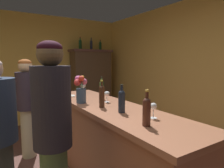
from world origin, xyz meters
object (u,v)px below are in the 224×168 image
object	(u,v)px
wine_glass_mid	(107,94)
display_bottle_midleft	(91,44)
wine_bottle_rose	(102,95)
bar_counter	(109,145)
display_cabinet	(91,83)
patron_near_entrance	(27,103)
display_bottle_center	(100,45)
wine_glass_front	(83,86)
wine_glass_rear	(153,107)
display_bottle_left	(80,44)
wine_bottle_merlot	(102,89)
cheese_plate	(69,96)
patron_tall	(53,133)
wine_bottle_malbec	(122,100)
flower_arrangement	(81,88)
wine_bottle_pinot	(147,110)

from	to	relation	value
wine_glass_mid	display_bottle_midleft	xyz separation A→B (m)	(1.04, 2.59, 0.86)
wine_bottle_rose	bar_counter	bearing A→B (deg)	20.90
display_cabinet	patron_near_entrance	xyz separation A→B (m)	(-1.82, -1.47, -0.07)
display_bottle_midleft	display_bottle_center	distance (m)	0.27
wine_glass_front	display_bottle_center	world-z (taller)	display_bottle_center
wine_glass_rear	display_bottle_left	world-z (taller)	display_bottle_left
display_cabinet	wine_bottle_merlot	bearing A→B (deg)	-112.30
bar_counter	cheese_plate	distance (m)	0.99
wine_glass_front	patron_tall	distance (m)	1.72
wine_glass_front	wine_glass_rear	world-z (taller)	wine_glass_front
wine_bottle_malbec	cheese_plate	world-z (taller)	wine_bottle_malbec
wine_bottle_rose	flower_arrangement	size ratio (longest dim) A/B	0.90
display_cabinet	display_bottle_center	size ratio (longest dim) A/B	6.55
wine_glass_front	cheese_plate	xyz separation A→B (m)	(-0.33, -0.21, -0.10)
flower_arrangement	patron_tall	size ratio (longest dim) A/B	0.21
cheese_plate	patron_tall	world-z (taller)	patron_tall
display_bottle_center	wine_bottle_malbec	bearing A→B (deg)	-114.74
wine_bottle_merlot	display_bottle_center	size ratio (longest dim) A/B	1.11
wine_bottle_rose	wine_glass_mid	bearing A→B (deg)	48.38
wine_bottle_pinot	wine_glass_mid	distance (m)	0.99
wine_bottle_merlot	wine_bottle_malbec	world-z (taller)	wine_bottle_merlot
wine_glass_front	wine_glass_mid	bearing A→B (deg)	-93.13
wine_glass_rear	wine_bottle_merlot	bearing A→B (deg)	87.76
display_cabinet	patron_near_entrance	bearing A→B (deg)	-141.08
wine_glass_mid	wine_bottle_malbec	bearing A→B (deg)	-103.87
wine_glass_front	cheese_plate	world-z (taller)	wine_glass_front
wine_glass_mid	display_bottle_left	xyz separation A→B (m)	(0.72, 2.59, 0.86)
wine_glass_rear	cheese_plate	xyz separation A→B (m)	(-0.29, 1.50, -0.10)
wine_bottle_rose	patron_near_entrance	xyz separation A→B (m)	(-0.61, 1.34, -0.27)
display_cabinet	wine_bottle_merlot	xyz separation A→B (m)	(-0.97, -2.36, 0.19)
patron_near_entrance	display_bottle_left	bearing A→B (deg)	97.81
wine_glass_front	wine_bottle_rose	bearing A→B (deg)	-102.45
wine_glass_mid	bar_counter	bearing A→B (deg)	-113.32
bar_counter	wine_glass_mid	bearing A→B (deg)	66.68
wine_glass_mid	wine_glass_rear	distance (m)	0.84
wine_bottle_pinot	wine_glass_front	bearing A→B (deg)	82.63
display_bottle_midleft	display_bottle_center	xyz separation A→B (m)	(0.27, 0.00, -0.01)
display_bottle_midleft	wine_glass_front	bearing A→B (deg)	-119.88
wine_bottle_pinot	wine_glass_mid	bearing A→B (deg)	78.88
bar_counter	flower_arrangement	bearing A→B (deg)	125.96
patron_near_entrance	cheese_plate	bearing A→B (deg)	12.24
wine_bottle_rose	display_bottle_center	xyz separation A→B (m)	(1.50, 2.81, 0.81)
wine_bottle_malbec	cheese_plate	bearing A→B (deg)	97.30
wine_bottle_malbec	wine_bottle_pinot	bearing A→B (deg)	-97.84
wine_bottle_pinot	patron_near_entrance	distance (m)	2.19
bar_counter	patron_tall	size ratio (longest dim) A/B	1.53
wine_bottle_rose	wine_bottle_pinot	world-z (taller)	wine_bottle_rose
display_cabinet	wine_bottle_pinot	xyz separation A→B (m)	(-1.21, -3.56, 0.19)
wine_bottle_malbec	wine_glass_rear	world-z (taller)	wine_bottle_malbec
wine_bottle_pinot	wine_glass_rear	size ratio (longest dim) A/B	2.05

